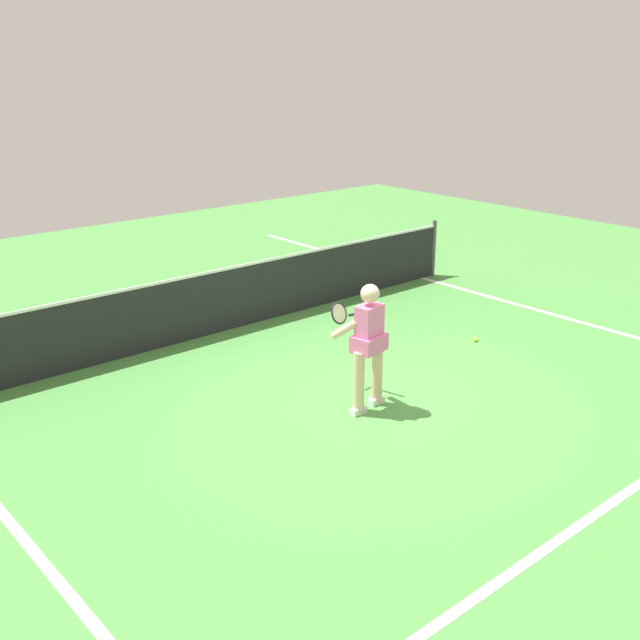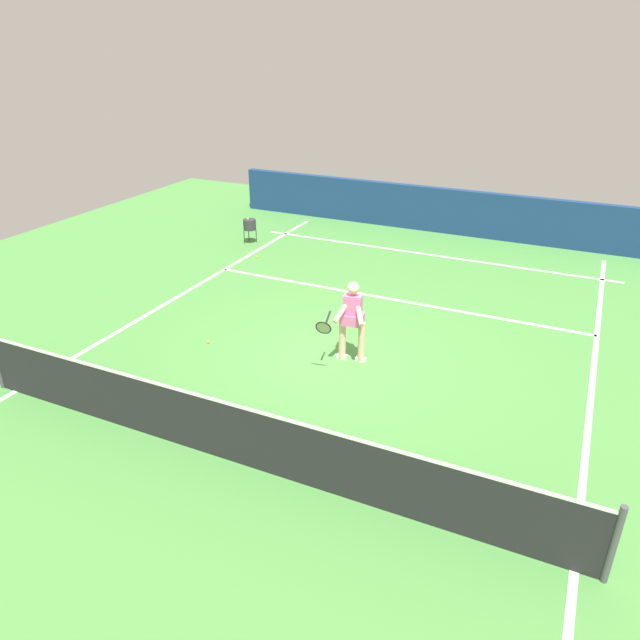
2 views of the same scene
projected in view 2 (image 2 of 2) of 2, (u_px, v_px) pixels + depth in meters
The scene contains 11 objects.
ground_plane at pixel (331, 361), 10.93m from camera, with size 23.46×23.46×0.00m, color #4C9342.
court_back_wall at pixel (449, 211), 17.76m from camera, with size 13.84×0.24×1.34m, color navy.
baseline_marking at pixel (428, 254), 16.25m from camera, with size 9.84×0.10×0.01m, color white.
service_line_marking at pixel (388, 298), 13.53m from camera, with size 8.84×0.10×0.01m, color white.
sideline_left_marking at pixel (589, 420), 9.24m from camera, with size 0.10×16.05×0.01m, color white.
sideline_right_marking at pixel (142, 317), 12.61m from camera, with size 0.10×16.05×0.01m, color white.
court_net at pixel (236, 434), 8.10m from camera, with size 9.52×0.08×1.07m.
tennis_player at pixel (352, 319), 10.58m from camera, with size 0.71×1.02×1.55m.
tennis_ball_near at pixel (208, 342), 11.55m from camera, with size 0.07×0.07×0.07m, color #D1E533.
tennis_ball_mid at pixel (257, 257), 15.98m from camera, with size 0.07×0.07×0.07m, color #D1E533.
ball_hopper at pixel (250, 225), 16.93m from camera, with size 0.36×0.36×0.74m.
Camera 2 is at (-3.84, 8.71, 5.42)m, focal length 33.21 mm.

